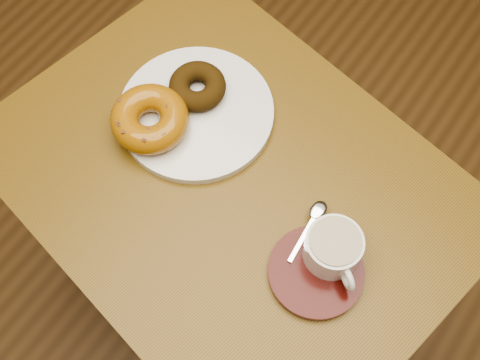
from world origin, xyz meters
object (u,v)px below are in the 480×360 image
Objects in this scene: cafe_table at (231,206)px; saucer at (316,272)px; coffee_cup at (333,248)px; donut_plate at (196,112)px.

saucer is at bearing -4.69° from cafe_table.
saucer is 1.41× the size of coffee_cup.
saucer is at bearing -62.61° from coffee_cup.
donut_plate is at bearing 161.33° from cafe_table.
coffee_cup reaches higher than donut_plate.
cafe_table is at bearing -28.99° from donut_plate.
saucer is 0.05m from coffee_cup.
cafe_table is 8.33× the size of coffee_cup.
donut_plate is 1.82× the size of saucer.
coffee_cup is at bearing -14.82° from donut_plate.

